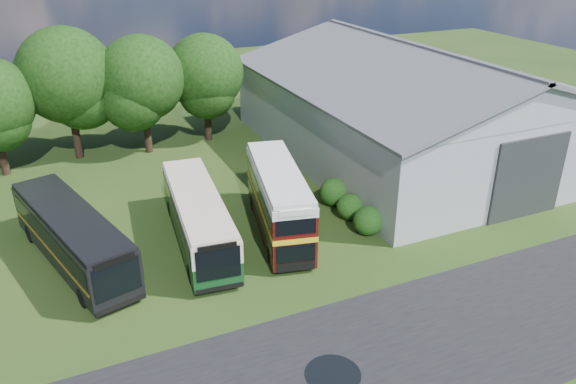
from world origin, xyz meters
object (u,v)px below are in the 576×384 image
storage_shed (408,98)px  bus_dark_single (73,237)px  bus_green_single (198,217)px  bus_maroon_double (279,201)px

storage_shed → bus_dark_single: bearing=-165.0°
bus_green_single → bus_maroon_double: bus_maroon_double is taller
bus_maroon_double → bus_dark_single: bus_maroon_double is taller
storage_shed → bus_dark_single: (-24.66, -6.60, -2.59)m
bus_green_single → bus_maroon_double: bearing=-3.5°
bus_maroon_double → bus_dark_single: 10.82m
bus_green_single → bus_dark_single: (-6.35, 0.52, 0.04)m
bus_green_single → storage_shed: bearing=27.2°
storage_shed → bus_dark_single: storage_shed is taller
bus_green_single → bus_dark_single: bus_dark_single is taller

